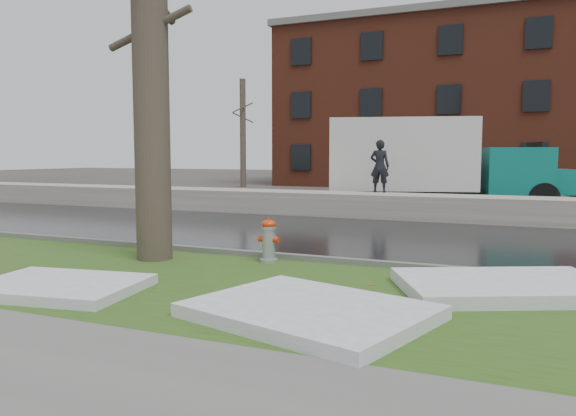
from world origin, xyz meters
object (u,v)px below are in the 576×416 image
at_px(box_truck, 431,162).
at_px(worker, 380,166).
at_px(fire_hydrant, 269,239).
at_px(tree, 150,34).

bearing_deg(box_truck, worker, -127.29).
xyz_separation_m(fire_hydrant, tree, (-2.06, -0.55, 3.61)).
distance_m(fire_hydrant, worker, 8.77).
bearing_deg(tree, worker, 78.82).
xyz_separation_m(fire_hydrant, box_truck, (0.91, 11.54, 1.25)).
height_order(box_truck, worker, box_truck).
distance_m(fire_hydrant, tree, 4.19).
bearing_deg(fire_hydrant, box_truck, 86.22).
bearing_deg(worker, fire_hydrant, 88.83).
relative_size(box_truck, worker, 5.82).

